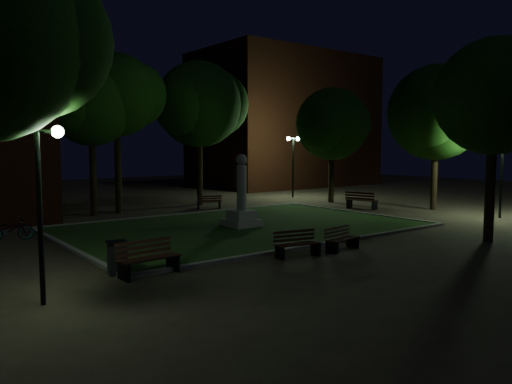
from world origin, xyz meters
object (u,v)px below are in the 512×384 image
(bench_near_right, at_px, (341,239))
(bench_west_near, at_px, (148,259))
(bench_right_side, at_px, (361,201))
(bench_far_side, at_px, (209,202))
(bench_near_left, at_px, (297,245))
(bicycle, at_px, (10,229))
(monument, at_px, (242,206))
(trash_bin, at_px, (117,258))

(bench_near_right, height_order, bench_west_near, bench_west_near)
(bench_right_side, xyz_separation_m, bench_far_side, (-6.94, 5.49, -0.10))
(bench_near_left, distance_m, bench_near_right, 1.95)
(bench_west_near, height_order, bench_far_side, bench_west_near)
(bench_west_near, relative_size, bench_far_side, 1.22)
(bench_near_right, bearing_deg, bicycle, 125.97)
(bench_west_near, height_order, bicycle, bench_west_near)
(monument, relative_size, bench_right_side, 1.65)
(bench_near_right, xyz_separation_m, bench_far_side, (2.57, 12.73, -0.01))
(bench_far_side, bearing_deg, bicycle, 43.11)
(bench_near_left, bearing_deg, monument, 82.61)
(trash_bin, xyz_separation_m, bicycle, (-1.31, 7.34, -0.04))
(bench_near_left, bearing_deg, bench_right_side, 43.22)
(bench_far_side, bearing_deg, trash_bin, 72.48)
(bench_west_near, height_order, trash_bin, bench_west_near)
(bench_west_near, xyz_separation_m, bench_far_side, (9.43, 11.78, -0.09))
(monument, relative_size, bench_far_side, 2.12)
(bench_west_near, xyz_separation_m, bench_right_side, (16.37, 6.29, 0.01))
(bench_far_side, relative_size, trash_bin, 1.59)
(trash_bin, distance_m, bicycle, 7.46)
(bench_west_near, bearing_deg, monument, 30.82)
(bench_near_left, xyz_separation_m, bench_near_right, (1.94, -0.16, -0.02))
(bench_far_side, distance_m, trash_bin, 15.04)
(bench_west_near, bearing_deg, bench_near_left, -14.63)
(bench_near_left, height_order, trash_bin, trash_bin)
(bench_right_side, height_order, trash_bin, bench_right_side)
(bicycle, bearing_deg, bench_far_side, -72.27)
(bench_near_left, distance_m, bench_right_side, 13.46)
(bench_far_side, height_order, trash_bin, trash_bin)
(bench_near_left, distance_m, bicycle, 11.13)
(bench_near_right, bearing_deg, trash_bin, 159.49)
(bicycle, bearing_deg, monument, -108.68)
(bench_near_right, bearing_deg, bench_right_side, 28.52)
(bench_near_right, relative_size, bicycle, 0.90)
(bench_far_side, bearing_deg, monument, 94.08)
(bench_near_left, relative_size, bench_near_right, 1.07)
(bench_far_side, xyz_separation_m, bicycle, (-11.38, -3.83, 0.07))
(monument, bearing_deg, bicycle, 162.17)
(bench_near_left, relative_size, bench_far_side, 1.08)
(bench_right_side, xyz_separation_m, trash_bin, (-17.01, -5.68, 0.01))
(monument, relative_size, bicycle, 1.89)
(bench_near_right, bearing_deg, bench_west_near, 163.37)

